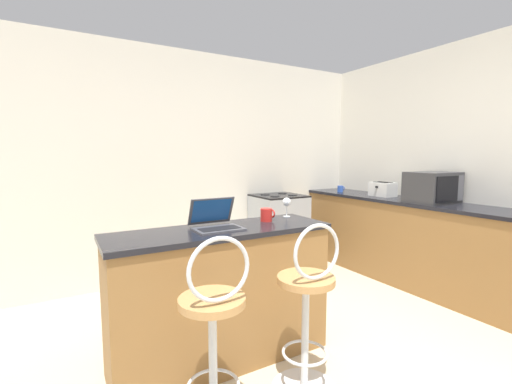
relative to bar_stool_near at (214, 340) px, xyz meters
The scene contains 12 objects.
wall_back 2.55m from the bar_stool_near, 73.53° to the left, with size 12.00×0.06×2.60m.
breakfast_bar 0.63m from the bar_stool_near, 62.01° to the left, with size 1.52×0.49×0.93m.
counter_right 2.82m from the bar_stool_near, 14.56° to the left, with size 0.59×3.20×0.93m.
bar_stool_near is the anchor object (origin of this frame).
bar_stool_far 0.59m from the bar_stool_near, ahead, with size 0.40×0.40×1.05m.
laptop 0.81m from the bar_stool_near, 65.64° to the left, with size 0.32×0.27×0.20m.
microwave 2.84m from the bar_stool_near, 12.83° to the left, with size 0.50×0.37×0.32m.
toaster 3.05m from the bar_stool_near, 24.84° to the left, with size 0.22×0.28×0.17m.
stove_range 2.63m from the bar_stool_near, 49.18° to the left, with size 0.58×0.57×0.94m.
mug_red 1.05m from the bar_stool_near, 41.94° to the left, with size 0.11×0.09×0.10m.
wine_glass_short 1.29m from the bar_stool_near, 37.09° to the left, with size 0.07×0.07×0.15m.
mug_blue 3.25m from the bar_stool_near, 35.35° to the left, with size 0.09×0.07×0.09m.
Camera 1 is at (-1.32, -1.14, 1.43)m, focal length 24.00 mm.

